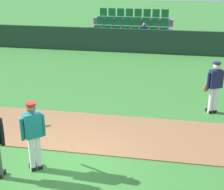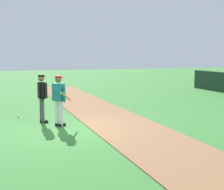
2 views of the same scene
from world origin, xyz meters
TOP-DOWN VIEW (x-y plane):
  - ground_plane at (0.00, 0.00)m, footprint 80.00×80.00m
  - infield_dirt_path at (0.00, 1.93)m, footprint 28.00×2.50m
  - dugout_fence at (0.00, 11.73)m, footprint 20.00×0.16m
  - stadium_bleachers at (0.00, 13.60)m, footprint 5.00×2.95m
  - batter_teal_jersey at (-0.58, -0.20)m, footprint 0.72×0.69m
  - runner_navy_jersey at (3.92, 4.03)m, footprint 0.65×0.41m

SIDE VIEW (x-z plane):
  - ground_plane at x=0.00m, z-range 0.00..0.00m
  - infield_dirt_path at x=0.00m, z-range 0.00..0.03m
  - stadium_bleachers at x=0.00m, z-range -0.42..1.63m
  - dugout_fence at x=0.00m, z-range 0.00..1.32m
  - runner_navy_jersey at x=3.92m, z-range 0.08..1.84m
  - batter_teal_jersey at x=-0.58m, z-range 0.09..1.85m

